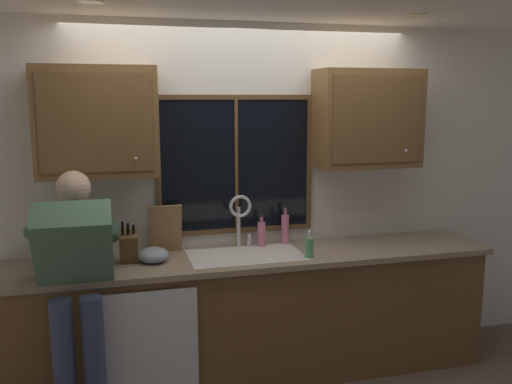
{
  "coord_description": "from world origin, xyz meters",
  "views": [
    {
      "loc": [
        -0.95,
        -3.91,
        2.03
      ],
      "look_at": [
        0.01,
        -0.3,
        1.37
      ],
      "focal_mm": 38.43,
      "sensor_mm": 36.0,
      "label": 1
    }
  ],
  "objects_px": {
    "cutting_board": "(165,229)",
    "bottle_green_glass": "(285,228)",
    "mixing_bowl": "(153,255)",
    "person_standing": "(76,277)",
    "knife_block": "(128,247)",
    "soap_dispenser": "(309,247)",
    "bottle_tall_clear": "(261,233)"
  },
  "relations": [
    {
      "from": "cutting_board",
      "to": "mixing_bowl",
      "type": "distance_m",
      "value": 0.26
    },
    {
      "from": "person_standing",
      "to": "soap_dispenser",
      "type": "xyz_separation_m",
      "value": [
        1.53,
        0.16,
        0.03
      ]
    },
    {
      "from": "knife_block",
      "to": "soap_dispenser",
      "type": "xyz_separation_m",
      "value": [
        1.22,
        -0.19,
        -0.04
      ]
    },
    {
      "from": "mixing_bowl",
      "to": "soap_dispenser",
      "type": "relative_size",
      "value": 1.1
    },
    {
      "from": "bottle_green_glass",
      "to": "mixing_bowl",
      "type": "bearing_deg",
      "value": -168.24
    },
    {
      "from": "knife_block",
      "to": "mixing_bowl",
      "type": "relative_size",
      "value": 1.52
    },
    {
      "from": "mixing_bowl",
      "to": "soap_dispenser",
      "type": "height_order",
      "value": "soap_dispenser"
    },
    {
      "from": "mixing_bowl",
      "to": "soap_dispenser",
      "type": "bearing_deg",
      "value": -9.1
    },
    {
      "from": "person_standing",
      "to": "soap_dispenser",
      "type": "relative_size",
      "value": 8.2
    },
    {
      "from": "person_standing",
      "to": "bottle_green_glass",
      "type": "height_order",
      "value": "person_standing"
    },
    {
      "from": "knife_block",
      "to": "bottle_tall_clear",
      "type": "xyz_separation_m",
      "value": [
        0.97,
        0.16,
        -0.01
      ]
    },
    {
      "from": "person_standing",
      "to": "knife_block",
      "type": "height_order",
      "value": "person_standing"
    },
    {
      "from": "soap_dispenser",
      "to": "cutting_board",
      "type": "bearing_deg",
      "value": 158.49
    },
    {
      "from": "cutting_board",
      "to": "bottle_green_glass",
      "type": "height_order",
      "value": "cutting_board"
    },
    {
      "from": "cutting_board",
      "to": "bottle_green_glass",
      "type": "distance_m",
      "value": 0.9
    },
    {
      "from": "person_standing",
      "to": "mixing_bowl",
      "type": "bearing_deg",
      "value": 34.41
    },
    {
      "from": "cutting_board",
      "to": "bottle_green_glass",
      "type": "relative_size",
      "value": 1.23
    },
    {
      "from": "cutting_board",
      "to": "soap_dispenser",
      "type": "distance_m",
      "value": 1.03
    },
    {
      "from": "knife_block",
      "to": "cutting_board",
      "type": "bearing_deg",
      "value": 35.05
    },
    {
      "from": "knife_block",
      "to": "bottle_green_glass",
      "type": "xyz_separation_m",
      "value": [
        1.16,
        0.19,
        0.01
      ]
    },
    {
      "from": "bottle_green_glass",
      "to": "bottle_tall_clear",
      "type": "height_order",
      "value": "bottle_green_glass"
    },
    {
      "from": "cutting_board",
      "to": "bottle_tall_clear",
      "type": "xyz_separation_m",
      "value": [
        0.71,
        -0.02,
        -0.08
      ]
    },
    {
      "from": "person_standing",
      "to": "soap_dispenser",
      "type": "distance_m",
      "value": 1.54
    },
    {
      "from": "person_standing",
      "to": "knife_block",
      "type": "distance_m",
      "value": 0.48
    },
    {
      "from": "cutting_board",
      "to": "mixing_bowl",
      "type": "height_order",
      "value": "cutting_board"
    },
    {
      "from": "soap_dispenser",
      "to": "bottle_green_glass",
      "type": "relative_size",
      "value": 0.66
    },
    {
      "from": "soap_dispenser",
      "to": "bottle_tall_clear",
      "type": "xyz_separation_m",
      "value": [
        -0.25,
        0.36,
        0.03
      ]
    },
    {
      "from": "soap_dispenser",
      "to": "bottle_green_glass",
      "type": "bearing_deg",
      "value": 98.17
    },
    {
      "from": "bottle_tall_clear",
      "to": "knife_block",
      "type": "bearing_deg",
      "value": -170.36
    },
    {
      "from": "person_standing",
      "to": "knife_block",
      "type": "xyz_separation_m",
      "value": [
        0.32,
        0.35,
        0.06
      ]
    },
    {
      "from": "bottle_green_glass",
      "to": "soap_dispenser",
      "type": "bearing_deg",
      "value": -81.83
    },
    {
      "from": "mixing_bowl",
      "to": "bottle_green_glass",
      "type": "xyz_separation_m",
      "value": [
        1.0,
        0.21,
        0.07
      ]
    }
  ]
}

